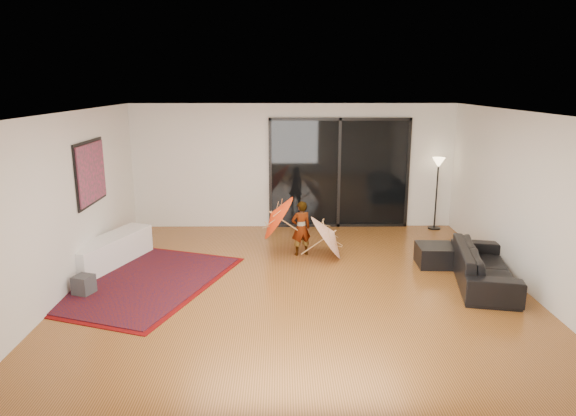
{
  "coord_description": "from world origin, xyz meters",
  "views": [
    {
      "loc": [
        -0.26,
        -7.56,
        3.12
      ],
      "look_at": [
        -0.15,
        0.7,
        1.1
      ],
      "focal_mm": 32.0,
      "sensor_mm": 36.0,
      "label": 1
    }
  ],
  "objects_px": {
    "ottoman": "(435,255)",
    "child": "(301,228)",
    "media_console": "(111,251)",
    "sofa": "(484,266)"
  },
  "relations": [
    {
      "from": "sofa",
      "to": "ottoman",
      "type": "height_order",
      "value": "sofa"
    },
    {
      "from": "ottoman",
      "to": "child",
      "type": "distance_m",
      "value": 2.44
    },
    {
      "from": "ottoman",
      "to": "child",
      "type": "bearing_deg",
      "value": 165.66
    },
    {
      "from": "media_console",
      "to": "child",
      "type": "xyz_separation_m",
      "value": [
        3.35,
        0.54,
        0.25
      ]
    },
    {
      "from": "media_console",
      "to": "sofa",
      "type": "height_order",
      "value": "sofa"
    },
    {
      "from": "media_console",
      "to": "child",
      "type": "bearing_deg",
      "value": 28.92
    },
    {
      "from": "media_console",
      "to": "sofa",
      "type": "bearing_deg",
      "value": 11.38
    },
    {
      "from": "sofa",
      "to": "ottoman",
      "type": "distance_m",
      "value": 1.01
    },
    {
      "from": "sofa",
      "to": "child",
      "type": "xyz_separation_m",
      "value": [
        -2.85,
        1.46,
        0.21
      ]
    },
    {
      "from": "media_console",
      "to": "sofa",
      "type": "relative_size",
      "value": 0.9
    }
  ]
}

